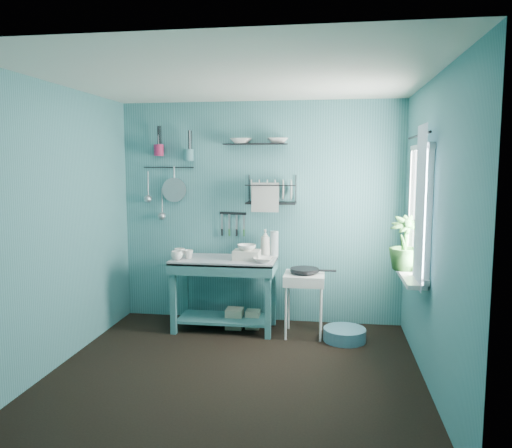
# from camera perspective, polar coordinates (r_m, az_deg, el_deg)

# --- Properties ---
(floor) EXTENTS (3.20, 3.20, 0.00)m
(floor) POSITION_cam_1_polar(r_m,az_deg,el_deg) (4.55, -2.29, -16.49)
(floor) COLOR black
(floor) RESTS_ON ground
(ceiling) EXTENTS (3.20, 3.20, 0.00)m
(ceiling) POSITION_cam_1_polar(r_m,az_deg,el_deg) (4.23, -2.46, 16.33)
(ceiling) COLOR silver
(ceiling) RESTS_ON ground
(wall_back) EXTENTS (3.20, 0.00, 3.20)m
(wall_back) POSITION_cam_1_polar(r_m,az_deg,el_deg) (5.68, 0.47, 1.29)
(wall_back) COLOR #3C787C
(wall_back) RESTS_ON ground
(wall_front) EXTENTS (3.20, 0.00, 3.20)m
(wall_front) POSITION_cam_1_polar(r_m,az_deg,el_deg) (2.78, -8.23, -4.74)
(wall_front) COLOR #3C787C
(wall_front) RESTS_ON ground
(wall_left) EXTENTS (0.00, 3.00, 3.00)m
(wall_left) POSITION_cam_1_polar(r_m,az_deg,el_deg) (4.78, -21.57, -0.27)
(wall_left) COLOR #3C787C
(wall_left) RESTS_ON ground
(wall_right) EXTENTS (0.00, 3.00, 3.00)m
(wall_right) POSITION_cam_1_polar(r_m,az_deg,el_deg) (4.22, 19.50, -1.07)
(wall_right) COLOR #3C787C
(wall_right) RESTS_ON ground
(work_counter) EXTENTS (1.19, 0.73, 0.79)m
(work_counter) POSITION_cam_1_polar(r_m,az_deg,el_deg) (5.50, -3.62, -7.99)
(work_counter) COLOR #356C6F
(work_counter) RESTS_ON floor
(mug_left) EXTENTS (0.12, 0.12, 0.10)m
(mug_left) POSITION_cam_1_polar(r_m,az_deg,el_deg) (5.37, -9.03, -3.58)
(mug_left) COLOR silver
(mug_left) RESTS_ON work_counter
(mug_mid) EXTENTS (0.14, 0.14, 0.09)m
(mug_mid) POSITION_cam_1_polar(r_m,az_deg,el_deg) (5.44, -7.71, -3.45)
(mug_mid) COLOR silver
(mug_mid) RESTS_ON work_counter
(mug_right) EXTENTS (0.17, 0.17, 0.10)m
(mug_right) POSITION_cam_1_polar(r_m,az_deg,el_deg) (5.53, -8.73, -3.27)
(mug_right) COLOR silver
(mug_right) RESTS_ON work_counter
(wash_tub) EXTENTS (0.28, 0.22, 0.10)m
(wash_tub) POSITION_cam_1_polar(r_m,az_deg,el_deg) (5.34, -1.07, -3.54)
(wash_tub) COLOR beige
(wash_tub) RESTS_ON work_counter
(tub_bowl) EXTENTS (0.20, 0.19, 0.06)m
(tub_bowl) POSITION_cam_1_polar(r_m,az_deg,el_deg) (5.32, -1.07, -2.69)
(tub_bowl) COLOR silver
(tub_bowl) RESTS_ON wash_tub
(soap_bottle) EXTENTS (0.11, 0.12, 0.30)m
(soap_bottle) POSITION_cam_1_polar(r_m,az_deg,el_deg) (5.51, 1.06, -2.16)
(soap_bottle) COLOR beige
(soap_bottle) RESTS_ON work_counter
(water_bottle) EXTENTS (0.09, 0.09, 0.28)m
(water_bottle) POSITION_cam_1_polar(r_m,az_deg,el_deg) (5.52, 2.11, -2.25)
(water_bottle) COLOR #B1C0C5
(water_bottle) RESTS_ON work_counter
(counter_bowl) EXTENTS (0.22, 0.22, 0.05)m
(counter_bowl) POSITION_cam_1_polar(r_m,az_deg,el_deg) (5.18, 0.88, -4.12)
(counter_bowl) COLOR silver
(counter_bowl) RESTS_ON work_counter
(hotplate_stand) EXTENTS (0.46, 0.46, 0.66)m
(hotplate_stand) POSITION_cam_1_polar(r_m,az_deg,el_deg) (5.35, 5.51, -9.13)
(hotplate_stand) COLOR silver
(hotplate_stand) RESTS_ON floor
(frying_pan) EXTENTS (0.30, 0.30, 0.03)m
(frying_pan) POSITION_cam_1_polar(r_m,az_deg,el_deg) (5.26, 5.56, -5.25)
(frying_pan) COLOR black
(frying_pan) RESTS_ON hotplate_stand
(knife_strip) EXTENTS (0.32, 0.07, 0.03)m
(knife_strip) POSITION_cam_1_polar(r_m,az_deg,el_deg) (5.71, -2.64, 1.22)
(knife_strip) COLOR black
(knife_strip) RESTS_ON wall_back
(dish_rack) EXTENTS (0.56, 0.27, 0.32)m
(dish_rack) POSITION_cam_1_polar(r_m,az_deg,el_deg) (5.52, 1.74, 3.97)
(dish_rack) COLOR black
(dish_rack) RESTS_ON wall_back
(upper_shelf) EXTENTS (0.72, 0.27, 0.01)m
(upper_shelf) POSITION_cam_1_polar(r_m,az_deg,el_deg) (5.57, -0.10, 9.12)
(upper_shelf) COLOR black
(upper_shelf) RESTS_ON wall_back
(shelf_bowl_left) EXTENTS (0.26, 0.26, 0.06)m
(shelf_bowl_left) POSITION_cam_1_polar(r_m,az_deg,el_deg) (5.59, -1.72, 9.18)
(shelf_bowl_left) COLOR silver
(shelf_bowl_left) RESTS_ON upper_shelf
(shelf_bowl_right) EXTENTS (0.26, 0.26, 0.06)m
(shelf_bowl_right) POSITION_cam_1_polar(r_m,az_deg,el_deg) (5.54, 2.49, 9.95)
(shelf_bowl_right) COLOR silver
(shelf_bowl_right) RESTS_ON upper_shelf
(utensil_cup_magenta) EXTENTS (0.11, 0.11, 0.13)m
(utensil_cup_magenta) POSITION_cam_1_polar(r_m,az_deg,el_deg) (5.86, -11.06, 8.28)
(utensil_cup_magenta) COLOR #9B1C44
(utensil_cup_magenta) RESTS_ON wall_back
(utensil_cup_teal) EXTENTS (0.11, 0.11, 0.13)m
(utensil_cup_teal) POSITION_cam_1_polar(r_m,az_deg,el_deg) (5.75, -7.68, 7.81)
(utensil_cup_teal) COLOR teal
(utensil_cup_teal) RESTS_ON wall_back
(colander) EXTENTS (0.28, 0.03, 0.28)m
(colander) POSITION_cam_1_polar(r_m,az_deg,el_deg) (5.84, -9.34, 3.87)
(colander) COLOR #A4A6AB
(colander) RESTS_ON wall_back
(ladle_outer) EXTENTS (0.01, 0.01, 0.30)m
(ladle_outer) POSITION_cam_1_polar(r_m,az_deg,el_deg) (5.95, -12.23, 4.47)
(ladle_outer) COLOR #A4A6AB
(ladle_outer) RESTS_ON wall_back
(ladle_inner) EXTENTS (0.01, 0.01, 0.30)m
(ladle_inner) POSITION_cam_1_polar(r_m,az_deg,el_deg) (5.91, -10.69, 2.56)
(ladle_inner) COLOR #A4A6AB
(ladle_inner) RESTS_ON wall_back
(hook_rail) EXTENTS (0.60, 0.01, 0.01)m
(hook_rail) POSITION_cam_1_polar(r_m,az_deg,el_deg) (5.87, -9.95, 6.39)
(hook_rail) COLOR black
(hook_rail) RESTS_ON wall_back
(window_glass) EXTENTS (0.00, 1.10, 1.10)m
(window_glass) POSITION_cam_1_polar(r_m,az_deg,el_deg) (4.64, 18.34, 1.53)
(window_glass) COLOR white
(window_glass) RESTS_ON wall_right
(windowsill) EXTENTS (0.16, 0.95, 0.04)m
(windowsill) POSITION_cam_1_polar(r_m,az_deg,el_deg) (4.71, 17.05, -5.61)
(windowsill) COLOR silver
(windowsill) RESTS_ON wall_right
(curtain) EXTENTS (0.00, 1.35, 1.35)m
(curtain) POSITION_cam_1_polar(r_m,az_deg,el_deg) (4.33, 18.19, 1.84)
(curtain) COLOR white
(curtain) RESTS_ON wall_right
(curtain_rod) EXTENTS (0.02, 1.05, 0.02)m
(curtain_rod) POSITION_cam_1_polar(r_m,az_deg,el_deg) (4.62, 18.09, 9.59)
(curtain_rod) COLOR black
(curtain_rod) RESTS_ON wall_right
(potted_plant) EXTENTS (0.32, 0.32, 0.50)m
(potted_plant) POSITION_cam_1_polar(r_m,az_deg,el_deg) (4.79, 16.61, -2.10)
(potted_plant) COLOR #2A5F26
(potted_plant) RESTS_ON windowsill
(storage_tin_large) EXTENTS (0.18, 0.18, 0.22)m
(storage_tin_large) POSITION_cam_1_polar(r_m,az_deg,el_deg) (5.61, -2.47, -10.71)
(storage_tin_large) COLOR tan
(storage_tin_large) RESTS_ON floor
(storage_tin_small) EXTENTS (0.15, 0.15, 0.20)m
(storage_tin_small) POSITION_cam_1_polar(r_m,az_deg,el_deg) (5.60, -0.36, -10.82)
(storage_tin_small) COLOR tan
(storage_tin_small) RESTS_ON floor
(floor_basin) EXTENTS (0.43, 0.43, 0.13)m
(floor_basin) POSITION_cam_1_polar(r_m,az_deg,el_deg) (5.31, 10.09, -12.34)
(floor_basin) COLOR teal
(floor_basin) RESTS_ON floor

